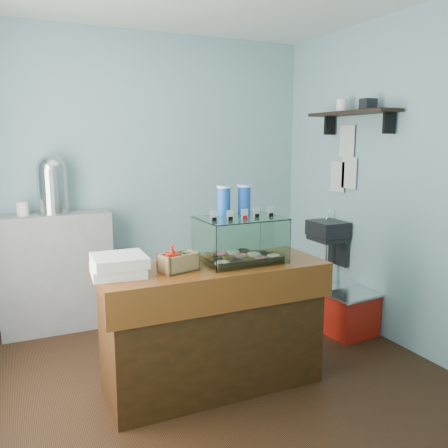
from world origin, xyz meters
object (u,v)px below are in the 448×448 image
counter (213,326)px  display_case (239,237)px  red_cooler (351,314)px  coffee_urn (52,183)px

counter → display_case: (0.23, 0.06, 0.61)m
counter → red_cooler: bearing=11.8°
counter → coffee_urn: bearing=119.2°
display_case → coffee_urn: size_ratio=1.11×
counter → display_case: display_case is taller
coffee_urn → red_cooler: 2.96m
display_case → coffee_urn: (-1.11, 1.53, 0.31)m
coffee_urn → red_cooler: (2.40, -1.27, -1.18)m
counter → display_case: 0.66m
display_case → coffee_urn: coffee_urn is taller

